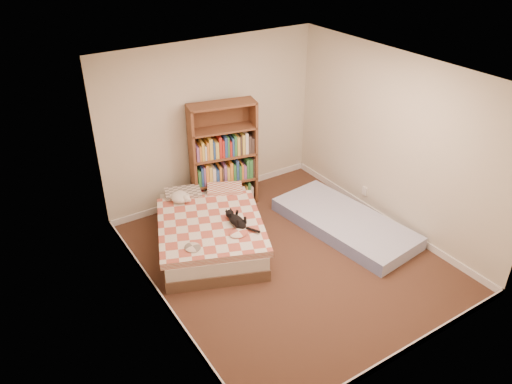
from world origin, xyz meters
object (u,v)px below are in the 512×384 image
bookshelf (223,169)px  white_dog (181,197)px  black_cat (236,220)px  bed (209,230)px  floor_mattress (344,223)px

bookshelf → white_dog: 0.91m
bookshelf → black_cat: bookshelf is taller
bed → floor_mattress: bearing=-0.2°
bookshelf → white_dog: bookshelf is taller
bed → white_dog: bearing=125.9°
floor_mattress → bookshelf: bearing=118.1°
bed → white_dog: size_ratio=6.38×
bed → black_cat: bearing=-36.7°
black_cat → white_dog: (-0.36, 0.92, 0.01)m
black_cat → white_dog: same height
bookshelf → floor_mattress: size_ratio=0.78×
bed → black_cat: (0.22, -0.36, 0.28)m
bed → bookshelf: size_ratio=1.33×
bookshelf → bed: bearing=-117.6°
floor_mattress → black_cat: size_ratio=3.54×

